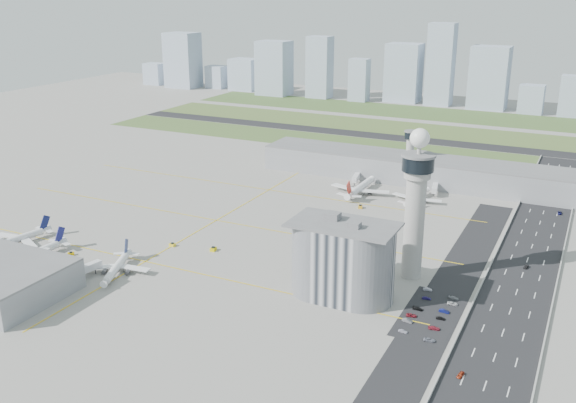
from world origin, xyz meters
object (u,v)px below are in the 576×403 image
at_px(airplane_near_a, 16,235).
at_px(car_lot_4, 426,298).
at_px(tug_0, 71,254).
at_px(car_lot_10, 452,304).
at_px(airplane_near_b, 32,250).
at_px(car_hw_4, 542,181).
at_px(car_lot_2, 411,315).
at_px(jet_bridge_near_1, 21,264).
at_px(airplane_far_b, 417,193).
at_px(jet_bridge_far_1, 435,187).
at_px(control_tower, 416,199).
at_px(tug_2, 172,244).
at_px(airplane_near_c, 116,263).
at_px(car_lot_9, 444,311).
at_px(tug_1, 55,258).
at_px(car_hw_0, 460,375).
at_px(car_hw_2, 560,213).
at_px(tug_4, 360,206).
at_px(car_lot_8, 441,318).
at_px(car_lot_3, 418,309).
at_px(car_hw_1, 526,267).
at_px(car_lot_11, 454,298).
at_px(car_lot_7, 434,328).
at_px(jet_bridge_near_2, 73,277).
at_px(car_lot_0, 403,331).
at_px(airplane_far_a, 361,183).
at_px(jet_bridge_far_0, 358,177).
at_px(car_lot_6, 429,340).
at_px(admin_building, 342,260).
at_px(secondary_tower, 410,151).
at_px(car_lot_1, 407,321).
at_px(tug_5, 407,196).
at_px(tug_3, 213,249).

bearing_deg(airplane_near_a, car_lot_4, 109.70).
height_order(tug_0, car_lot_10, tug_0).
relative_size(airplane_near_b, car_hw_4, 9.90).
bearing_deg(car_lot_2, jet_bridge_near_1, 92.27).
xyz_separation_m(airplane_far_b, car_hw_4, (61.29, 72.51, -4.26)).
bearing_deg(jet_bridge_far_1, control_tower, -0.84).
bearing_deg(control_tower, tug_2, -171.07).
xyz_separation_m(airplane_near_c, car_lot_9, (135.47, 27.60, -4.23)).
xyz_separation_m(tug_1, car_lot_10, (172.10, 35.63, -0.35)).
bearing_deg(airplane_near_a, car_hw_0, 96.08).
height_order(tug_2, car_hw_2, tug_2).
relative_size(tug_4, car_hw_4, 0.86).
height_order(car_lot_4, car_lot_8, car_lot_4).
height_order(tug_0, tug_1, tug_1).
xyz_separation_m(control_tower, airplane_near_c, (-114.93, -53.86, -30.16)).
xyz_separation_m(car_lot_3, car_hw_1, (32.52, 59.11, 0.05)).
xyz_separation_m(tug_0, car_lot_11, (168.70, 33.75, -0.27)).
relative_size(airplane_near_b, car_lot_7, 9.02).
height_order(jet_bridge_near_2, tug_0, jet_bridge_near_2).
bearing_deg(car_lot_9, car_lot_0, 159.60).
xyz_separation_m(jet_bridge_near_2, car_lot_2, (135.18, 34.20, -2.29)).
relative_size(airplane_near_b, airplane_far_b, 1.09).
distance_m(car_hw_0, car_hw_4, 239.38).
relative_size(airplane_far_a, car_lot_4, 12.46).
distance_m(airplane_far_a, tug_0, 172.41).
bearing_deg(car_hw_1, car_lot_2, -109.92).
bearing_deg(jet_bridge_far_0, car_hw_1, 40.51).
xyz_separation_m(car_lot_4, car_lot_8, (8.89, -13.66, -0.02)).
xyz_separation_m(car_lot_0, car_lot_7, (9.54, 6.98, 0.05)).
distance_m(jet_bridge_near_2, car_lot_0, 137.40).
bearing_deg(car_lot_2, tug_2, 72.54).
bearing_deg(car_lot_3, car_lot_9, -74.58).
bearing_deg(car_lot_3, car_lot_6, -152.83).
bearing_deg(car_hw_2, tug_0, -141.48).
bearing_deg(car_lot_6, car_lot_10, -7.08).
bearing_deg(admin_building, secondary_tower, 97.29).
relative_size(airplane_near_c, car_lot_1, 8.86).
relative_size(airplane_far_a, jet_bridge_far_0, 3.10).
bearing_deg(tug_5, tug_3, 65.24).
distance_m(jet_bridge_far_0, car_lot_7, 187.71).
bearing_deg(car_lot_8, car_lot_10, -9.08).
bearing_deg(car_lot_0, tug_0, 94.42).
height_order(airplane_far_a, car_hw_2, airplane_far_a).
bearing_deg(airplane_far_b, airplane_near_c, 154.90).
xyz_separation_m(airplane_near_c, car_lot_1, (124.91, 14.29, -4.24)).
bearing_deg(jet_bridge_near_1, car_lot_7, -70.79).
bearing_deg(jet_bridge_far_1, jet_bridge_far_0, -100.00).
relative_size(tug_3, tug_4, 1.01).
distance_m(airplane_near_c, tug_1, 35.43).
height_order(jet_bridge_far_0, car_lot_8, jet_bridge_far_0).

